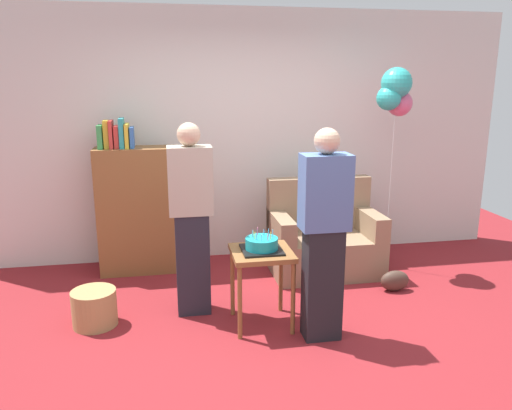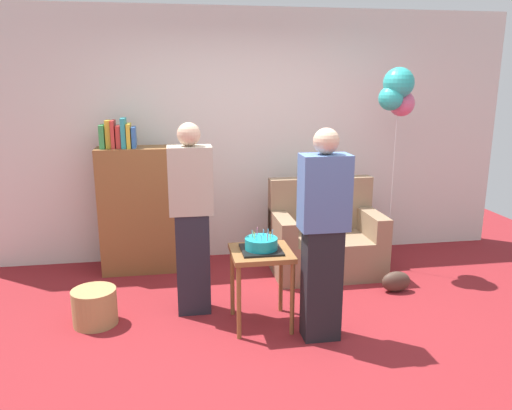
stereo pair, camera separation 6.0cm
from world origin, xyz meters
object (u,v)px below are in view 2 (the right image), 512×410
couch (325,240)px  birthday_cake (261,245)px  person_holding_cake (323,235)px  balloon_bunch (398,93)px  side_table (261,262)px  wicker_basket (95,307)px  bookshelf (139,207)px  handbag (396,282)px  person_blowing_candles (192,219)px

couch → birthday_cake: couch is taller
person_holding_cake → balloon_bunch: balloon_bunch is taller
couch → side_table: size_ratio=1.73×
balloon_bunch → wicker_basket: bearing=-164.9°
wicker_basket → bookshelf: bearing=75.1°
couch → wicker_basket: couch is taller
couch → bookshelf: (-1.89, 0.36, 0.34)m
person_holding_cake → wicker_basket: size_ratio=4.53×
side_table → handbag: 1.51m
couch → person_holding_cake: size_ratio=0.67×
bookshelf → person_blowing_candles: bearing=-65.2°
person_blowing_candles → handbag: bearing=-18.9°
birthday_cake → person_holding_cake: bearing=-34.3°
side_table → couch: bearing=50.6°
birthday_cake → person_holding_cake: person_holding_cake is taller
side_table → bookshelf: bearing=126.1°
side_table → handbag: side_table is taller
person_holding_cake → wicker_basket: 1.96m
side_table → wicker_basket: 1.42m
bookshelf → side_table: (1.03, -1.41, -0.14)m
side_table → person_holding_cake: 0.59m
couch → person_blowing_candles: 1.64m
person_blowing_candles → wicker_basket: person_blowing_candles is taller
person_holding_cake → handbag: (0.96, 0.71, -0.73)m
bookshelf → handbag: (2.41, -0.99, -0.58)m
birthday_cake → handbag: size_ratio=1.14×
person_blowing_candles → handbag: 2.05m
handbag → side_table: bearing=-162.8°
balloon_bunch → bookshelf: bearing=171.0°
couch → person_blowing_candles: (-1.39, -0.72, 0.49)m
person_holding_cake → handbag: person_holding_cake is taller
wicker_basket → balloon_bunch: size_ratio=0.17×
bookshelf → balloon_bunch: bearing=-9.0°
side_table → balloon_bunch: balloon_bunch is taller
person_blowing_candles → balloon_bunch: balloon_bunch is taller
couch → person_blowing_candles: size_ratio=0.67×
couch → person_holding_cake: (-0.44, -1.33, 0.49)m
wicker_basket → balloon_bunch: (2.88, 0.78, 1.68)m
wicker_basket → handbag: (2.72, 0.20, -0.05)m
birthday_cake → balloon_bunch: (1.53, 1.01, 1.15)m
person_holding_cake → handbag: 1.40m
bookshelf → handbag: 2.66m
handbag → balloon_bunch: size_ratio=0.13×
bookshelf → person_blowing_candles: (0.50, -1.08, 0.15)m
person_blowing_candles → wicker_basket: bearing=165.8°
birthday_cake → handbag: 1.56m
couch → handbag: size_ratio=3.93×
bookshelf → birthday_cake: (1.03, -1.41, 0.01)m
bookshelf → handbag: size_ratio=5.69×
person_blowing_candles → balloon_bunch: bearing=-3.7°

